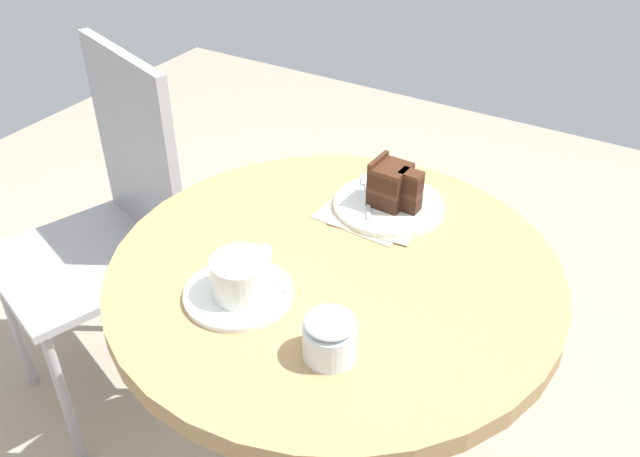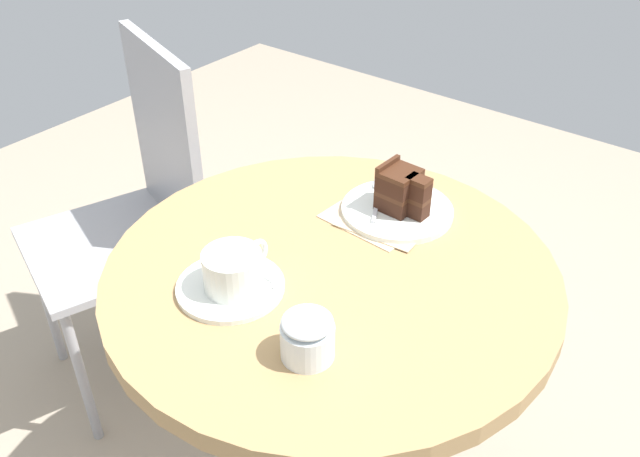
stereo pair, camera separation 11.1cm
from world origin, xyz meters
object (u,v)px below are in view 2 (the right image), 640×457
Objects in this scene: cake_plate at (397,210)px; napkin at (384,216)px; saucer at (231,287)px; fork at (378,194)px; sugar_pot at (307,336)px; teaspoon at (264,276)px; cake_slice at (401,190)px; coffee_cup at (234,269)px; cafe_chair at (140,202)px.

cake_plate is 1.08× the size of napkin.
saucer is 1.19× the size of fork.
napkin is 2.50× the size of sugar_pot.
teaspoon reaches higher than cake_plate.
cake_plate is 2.20× the size of cake_slice.
fork is at bearing 74.20° from cake_plate.
napkin is at bearing 86.20° from teaspoon.
fork is at bearing 20.59° from sugar_pot.
cake_plate is 0.03m from napkin.
fork is at bearing 46.35° from napkin.
cake_slice is at bearing -15.46° from saucer.
cake_slice is at bearing -133.25° from fork.
coffee_cup is 0.69m from cafe_chair.
saucer is 0.83× the size of cake_plate.
cafe_chair reaches higher than cake_slice.
cafe_chair is at bearing 65.69° from saucer.
cake_plate is (0.29, -0.06, -0.00)m from teaspoon.
saucer is 0.32m from napkin.
cake_slice is 0.39m from sugar_pot.
sugar_pot is (-0.30, -0.76, 0.24)m from cafe_chair.
saucer is 2.24× the size of sugar_pot.
napkin is at bearing 142.93° from cake_slice.
saucer is 1.36× the size of coffee_cup.
cake_plate is 0.05m from fork.
napkin is 0.37m from sugar_pot.
saucer is at bearing 164.54° from cake_slice.
cafe_chair is at bearing 94.67° from napkin.
teaspoon is 0.12× the size of cafe_chair.
fork is (0.01, 0.06, -0.04)m from cake_slice.
teaspoon is at bearing 168.77° from cake_plate.
saucer is at bearing 165.57° from cake_plate.
coffee_cup is at bearing 146.21° from fork.
napkin is (-0.02, 0.01, -0.00)m from cake_plate.
saucer reaches higher than napkin.
saucer is 0.90× the size of napkin.
cake_slice is 0.65× the size of fork.
sugar_pot is at bearing 171.49° from fork.
cake_slice is at bearing 83.66° from teaspoon.
sugar_pot is at bearing -22.07° from teaspoon.
teaspoon is at bearing 167.55° from cake_slice.
napkin is at bearing -162.75° from fork.
teaspoon is at bearing 61.82° from sugar_pot.
coffee_cup reaches higher than cake_plate.
sugar_pot is at bearing -163.11° from napkin.
cake_slice is at bearing -14.33° from coffee_cup.
napkin is at bearing 16.89° from sugar_pot.
fork is 0.75× the size of napkin.
cake_plate is (0.34, -0.09, 0.00)m from saucer.
napkin is (0.31, -0.07, -0.04)m from coffee_cup.
cafe_chair reaches higher than napkin.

